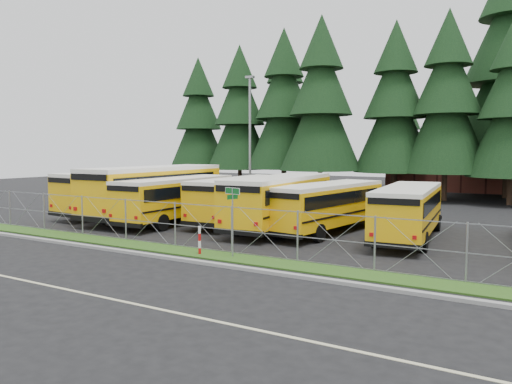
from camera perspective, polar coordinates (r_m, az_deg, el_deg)
ground at (r=21.11m, az=1.02°, el=-6.90°), size 120.00×120.00×0.00m
curb at (r=18.52m, az=-3.76°, el=-8.38°), size 50.00×0.25×0.12m
grass_verge at (r=19.67m, az=-1.44°, el=-7.68°), size 50.00×1.40×0.06m
road_lane_line at (r=14.89m, az=-14.70°, el=-12.06°), size 50.00×0.12×0.01m
chainlink_fence at (r=20.07m, az=-0.39°, el=-4.60°), size 44.00×0.10×2.00m
brick_building at (r=58.15m, az=26.47°, el=3.07°), size 22.00×10.00×6.00m
bus_0 at (r=34.10m, az=-14.31°, el=-0.10°), size 3.50×11.19×2.89m
bus_1 at (r=31.98m, az=-11.00°, el=-0.02°), size 3.35×12.51×3.26m
bus_2 at (r=29.67m, az=-8.67°, el=-0.93°), size 2.67×10.24×2.67m
bus_3 at (r=29.49m, az=-1.45°, el=-0.93°), size 2.93×10.24×2.65m
bus_4 at (r=27.15m, az=3.06°, el=-1.19°), size 3.31×11.14×2.88m
bus_5 at (r=26.17m, az=8.50°, el=-1.81°), size 3.58×10.02×2.57m
bus_6 at (r=24.95m, az=17.11°, el=-2.30°), size 3.26×9.98×2.57m
street_sign at (r=19.72m, az=-2.70°, el=-1.74°), size 0.82×0.54×2.81m
striped_bollard at (r=20.52m, az=-6.47°, el=-5.56°), size 0.11×0.11×1.20m
light_standard at (r=40.19m, az=-0.69°, el=6.57°), size 0.70×0.35×10.14m
conifer_0 at (r=56.88m, az=-6.57°, el=7.84°), size 6.59×6.59×14.57m
conifer_1 at (r=53.30m, az=-1.87°, el=8.46°), size 6.92×6.92×15.30m
conifer_2 at (r=50.37m, az=3.19°, el=9.24°), size 7.37×7.37×16.31m
conifer_3 at (r=46.18m, az=7.43°, el=9.67°), size 7.42×7.42×16.41m
conifer_4 at (r=46.22m, az=15.58°, el=9.04°), size 7.07×7.07×15.63m
conifer_5 at (r=44.92m, az=20.98°, el=9.21°), size 7.20×7.20×15.92m
conifer_10 at (r=55.70m, az=3.32°, el=8.90°), size 7.45×7.45×16.47m
conifer_11 at (r=54.38m, az=15.73°, el=7.59°), size 6.38×6.38×14.12m
conifer_12 at (r=49.99m, az=27.02°, el=12.20°), size 10.07×10.07×22.28m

